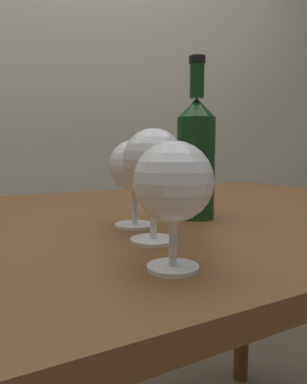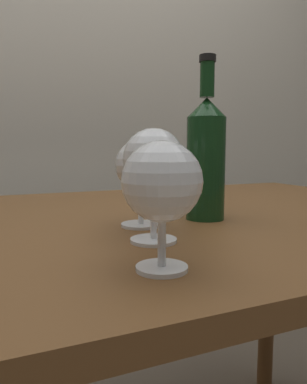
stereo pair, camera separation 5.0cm
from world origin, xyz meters
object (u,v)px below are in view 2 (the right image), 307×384
at_px(wine_glass_white, 162,182).
at_px(wine_glass_amber, 154,162).
at_px(wine_glass_cabernet, 140,167).
at_px(wine_bottle, 206,156).

height_order(wine_glass_white, wine_glass_amber, wine_glass_amber).
relative_size(wine_glass_amber, wine_glass_cabernet, 1.09).
height_order(wine_glass_white, wine_bottle, wine_bottle).
bearing_deg(wine_glass_amber, wine_bottle, 36.76).
relative_size(wine_glass_white, wine_glass_cabernet, 0.96).
bearing_deg(wine_glass_cabernet, wine_bottle, 5.48).
height_order(wine_glass_amber, wine_glass_cabernet, wine_glass_amber).
distance_m(wine_glass_amber, wine_bottle, 0.19).
height_order(wine_glass_white, wine_glass_cabernet, wine_glass_cabernet).
height_order(wine_glass_cabernet, wine_bottle, wine_bottle).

